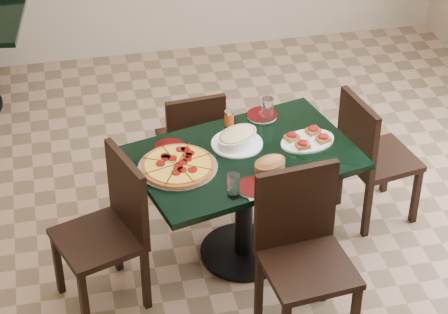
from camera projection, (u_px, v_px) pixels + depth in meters
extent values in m
plane|color=#8D6A51|center=(222.00, 258.00, 5.39)|extent=(5.50, 5.50, 0.00)
cube|color=black|center=(245.00, 158.00, 5.00)|extent=(1.41, 1.08, 0.04)
cylinder|color=black|center=(244.00, 209.00, 5.22)|extent=(0.11, 0.11, 0.71)
cylinder|color=black|center=(243.00, 252.00, 5.42)|extent=(0.54, 0.54, 0.03)
cube|color=black|center=(190.00, 142.00, 5.75)|extent=(0.41, 0.41, 0.04)
cube|color=black|center=(196.00, 127.00, 5.48)|extent=(0.38, 0.07, 0.41)
cube|color=black|center=(207.00, 150.00, 6.03)|extent=(0.04, 0.04, 0.37)
cube|color=black|center=(220.00, 177.00, 5.77)|extent=(0.04, 0.04, 0.37)
cube|color=black|center=(162.00, 158.00, 5.95)|extent=(0.04, 0.04, 0.37)
cube|color=black|center=(173.00, 185.00, 5.70)|extent=(0.04, 0.04, 0.37)
cube|color=black|center=(308.00, 268.00, 4.62)|extent=(0.51, 0.51, 0.04)
cube|color=black|center=(296.00, 206.00, 4.63)|extent=(0.46, 0.09, 0.49)
cube|color=black|center=(259.00, 286.00, 4.86)|extent=(0.04, 0.04, 0.45)
cube|color=black|center=(325.00, 270.00, 4.97)|extent=(0.04, 0.04, 0.45)
cube|color=black|center=(380.00, 159.00, 5.52)|extent=(0.49, 0.49, 0.04)
cube|color=black|center=(358.00, 133.00, 5.32)|extent=(0.12, 0.42, 0.45)
cube|color=black|center=(416.00, 196.00, 5.57)|extent=(0.05, 0.05, 0.41)
cube|color=black|center=(367.00, 210.00, 5.45)|extent=(0.05, 0.05, 0.41)
cube|color=black|center=(386.00, 166.00, 5.84)|extent=(0.05, 0.05, 0.41)
cube|color=black|center=(339.00, 179.00, 5.72)|extent=(0.05, 0.05, 0.41)
cube|color=black|center=(98.00, 240.00, 4.84)|extent=(0.56, 0.56, 0.04)
cube|color=black|center=(127.00, 192.00, 4.78)|extent=(0.18, 0.43, 0.47)
cube|color=black|center=(58.00, 264.00, 5.03)|extent=(0.05, 0.05, 0.43)
cube|color=black|center=(117.00, 242.00, 5.19)|extent=(0.05, 0.05, 0.43)
cube|color=black|center=(84.00, 303.00, 4.77)|extent=(0.05, 0.05, 0.43)
cube|color=black|center=(146.00, 279.00, 4.93)|extent=(0.05, 0.05, 0.43)
cylinder|color=silver|center=(178.00, 168.00, 4.88)|extent=(0.45, 0.45, 0.01)
cylinder|color=#9A4E21|center=(178.00, 166.00, 4.87)|extent=(0.42, 0.42, 0.02)
cylinder|color=gold|center=(178.00, 164.00, 4.87)|extent=(0.37, 0.37, 0.01)
cylinder|color=white|center=(237.00, 144.00, 5.08)|extent=(0.30, 0.30, 0.01)
ellipsoid|color=#CBBF8C|center=(237.00, 134.00, 5.04)|extent=(0.29, 0.26, 0.04)
ellipsoid|color=#B46732|center=(270.00, 163.00, 4.83)|extent=(0.18, 0.15, 0.07)
cylinder|color=white|center=(255.00, 188.00, 4.73)|extent=(0.19, 0.19, 0.01)
cylinder|color=#320304|center=(255.00, 187.00, 4.72)|extent=(0.19, 0.19, 0.00)
cylinder|color=white|center=(262.00, 115.00, 5.33)|extent=(0.18, 0.18, 0.01)
cylinder|color=#320304|center=(262.00, 114.00, 5.32)|extent=(0.19, 0.19, 0.00)
ellipsoid|color=maroon|center=(262.00, 114.00, 5.32)|extent=(0.06, 0.06, 0.03)
cylinder|color=white|center=(170.00, 148.00, 5.04)|extent=(0.18, 0.18, 0.01)
cylinder|color=#320304|center=(170.00, 147.00, 5.04)|extent=(0.18, 0.18, 0.00)
cube|color=white|center=(256.00, 189.00, 4.72)|extent=(0.19, 0.19, 0.00)
cube|color=silver|center=(260.00, 188.00, 4.72)|extent=(0.05, 0.14, 0.00)
cylinder|color=white|center=(267.00, 109.00, 5.25)|extent=(0.07, 0.07, 0.15)
cylinder|color=white|center=(234.00, 186.00, 4.63)|extent=(0.07, 0.07, 0.14)
cylinder|color=#CB4F15|center=(229.00, 119.00, 5.23)|extent=(0.05, 0.05, 0.09)
cylinder|color=silver|center=(229.00, 112.00, 5.20)|extent=(0.06, 0.06, 0.01)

